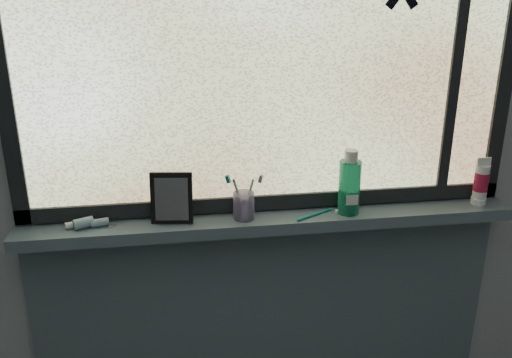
{
  "coord_description": "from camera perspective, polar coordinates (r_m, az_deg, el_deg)",
  "views": [
    {
      "loc": [
        -0.29,
        -0.43,
        1.79
      ],
      "look_at": [
        -0.07,
        1.05,
        1.22
      ],
      "focal_mm": 40.0,
      "sensor_mm": 36.0,
      "label": 1
    }
  ],
  "objects": [
    {
      "name": "toothpaste_tube",
      "position": [
        1.84,
        -16.27,
        -4.21
      ],
      "size": [
        0.19,
        0.1,
        0.03
      ],
      "primitive_type": null,
      "rotation": [
        0.0,
        0.0,
        0.34
      ],
      "color": "silver",
      "rests_on": "windowsill"
    },
    {
      "name": "windowsill",
      "position": [
        1.86,
        1.46,
        -4.24
      ],
      "size": [
        1.62,
        0.14,
        0.04
      ],
      "primitive_type": "cube",
      "color": "#4B5B64",
      "rests_on": "wall_back"
    },
    {
      "name": "frame_mullion",
      "position": [
        1.94,
        19.47,
        12.04
      ],
      "size": [
        0.03,
        0.03,
        1.0
      ],
      "primitive_type": "cube",
      "color": "black",
      "rests_on": "wall_back"
    },
    {
      "name": "vanity_mirror",
      "position": [
        1.8,
        -8.44,
        -1.89
      ],
      "size": [
        0.14,
        0.08,
        0.16
      ],
      "primitive_type": "cube",
      "rotation": [
        0.0,
        0.0,
        -0.14
      ],
      "color": "black",
      "rests_on": "windowsill"
    },
    {
      "name": "toothbrush_lying",
      "position": [
        1.86,
        5.87,
        -3.5
      ],
      "size": [
        0.17,
        0.1,
        0.01
      ],
      "primitive_type": null,
      "rotation": [
        0.0,
        0.0,
        0.5
      ],
      "color": "#0C736B",
      "rests_on": "windowsill"
    },
    {
      "name": "frame_right",
      "position": [
        2.03,
        23.95,
        11.79
      ],
      "size": [
        0.05,
        0.03,
        1.1
      ],
      "primitive_type": "cube",
      "color": "black",
      "rests_on": "wall_back"
    },
    {
      "name": "wall_back",
      "position": [
        1.84,
        1.14,
        3.81
      ],
      "size": [
        3.0,
        0.01,
        2.5
      ],
      "primitive_type": "cube",
      "color": "#9EA3A8",
      "rests_on": "ground"
    },
    {
      "name": "sill_apron",
      "position": [
        2.18,
        1.07,
        -15.82
      ],
      "size": [
        1.62,
        0.02,
        0.98
      ],
      "primitive_type": "cube",
      "color": "#4B5B64",
      "rests_on": "floor"
    },
    {
      "name": "mouthwash_bottle",
      "position": [
        1.86,
        9.35,
        -0.29
      ],
      "size": [
        0.09,
        0.09,
        0.18
      ],
      "primitive_type": "cylinder",
      "rotation": [
        0.0,
        0.0,
        -0.42
      ],
      "color": "#1E9F6E",
      "rests_on": "windowsill"
    },
    {
      "name": "cream_tube",
      "position": [
        2.06,
        21.62,
        -0.03
      ],
      "size": [
        0.06,
        0.06,
        0.12
      ],
      "primitive_type": "cylinder",
      "rotation": [
        0.0,
        0.0,
        -0.23
      ],
      "color": "silver",
      "rests_on": "windowsill"
    },
    {
      "name": "toothbrush_cup",
      "position": [
        1.82,
        -1.23,
        -2.68
      ],
      "size": [
        0.09,
        0.09,
        0.09
      ],
      "primitive_type": "cylinder",
      "rotation": [
        0.0,
        0.0,
        -0.35
      ],
      "color": "#B5A2D6",
      "rests_on": "windowsill"
    },
    {
      "name": "window_pane",
      "position": [
        1.76,
        1.33,
        12.35
      ],
      "size": [
        1.5,
        0.01,
        1.0
      ],
      "primitive_type": "cube",
      "color": "silver",
      "rests_on": "wall_back"
    },
    {
      "name": "frame_bottom",
      "position": [
        1.88,
        1.23,
        -2.25
      ],
      "size": [
        1.6,
        0.03,
        0.05
      ],
      "primitive_type": "cube",
      "color": "black",
      "rests_on": "windowsill"
    }
  ]
}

